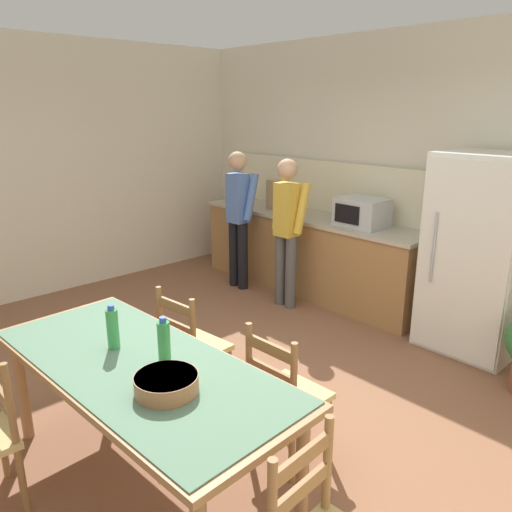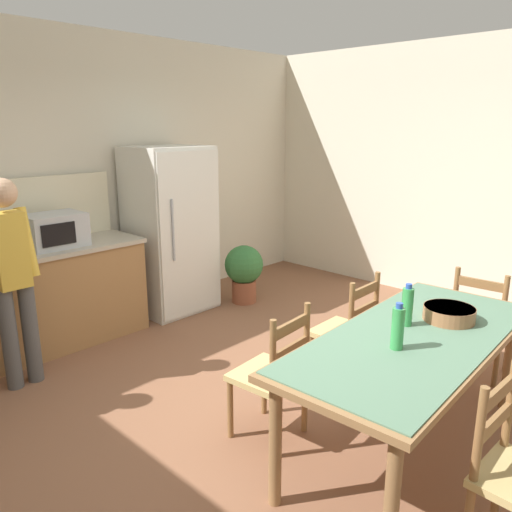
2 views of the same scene
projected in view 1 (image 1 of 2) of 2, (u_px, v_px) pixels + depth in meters
ground_plane at (229, 400)px, 3.79m from camera, size 8.32×8.32×0.00m
wall_back at (425, 177)px, 5.11m from camera, size 6.52×0.12×2.90m
wall_left at (42, 170)px, 5.65m from camera, size 0.12×5.20×2.90m
kitchen_counter at (308, 253)px, 5.93m from camera, size 2.99×0.66×0.93m
counter_splashback at (328, 187)px, 5.91m from camera, size 2.95×0.03×0.60m
refrigerator at (479, 255)px, 4.39m from camera, size 0.81×0.73×1.78m
microwave at (362, 212)px, 5.23m from camera, size 0.50×0.39×0.30m
paper_bag at (277, 195)px, 6.08m from camera, size 0.24×0.16×0.36m
dining_table at (139, 376)px, 2.79m from camera, size 2.06×0.95×0.78m
bottle_near_centre at (113, 328)px, 2.90m from camera, size 0.07×0.07×0.27m
bottle_off_centre at (164, 342)px, 2.74m from camera, size 0.07×0.07×0.27m
serving_bowl at (166, 382)px, 2.47m from camera, size 0.32×0.32×0.09m
chair_side_far_left at (192, 348)px, 3.66m from camera, size 0.45×0.44×0.91m
chair_side_far_right at (285, 396)px, 3.05m from camera, size 0.43×0.41×0.91m
person_at_sink at (238, 213)px, 5.92m from camera, size 0.41×0.29×1.65m
person_at_counter at (287, 226)px, 5.34m from camera, size 0.41×0.28×1.63m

